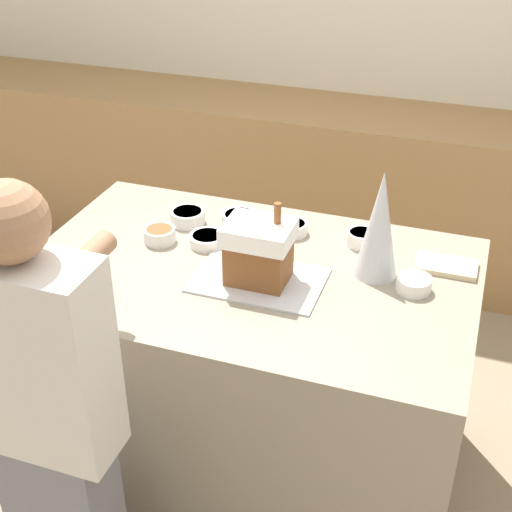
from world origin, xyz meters
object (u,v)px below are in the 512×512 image
object	(u,v)px
candy_bowl_center_rear	(208,239)
candy_bowl_front_corner	(240,220)
candy_bowl_beside_tree	(414,283)
baking_tray	(259,280)
candy_bowl_behind_tray	(361,237)
candy_bowl_far_right	(292,227)
person	(49,427)
candy_bowl_near_tray_right	(188,216)
decorative_tree	(379,225)
cookbook	(446,266)
gingerbread_house	(259,251)
candy_bowl_far_left	(160,234)

from	to	relation	value
candy_bowl_center_rear	candy_bowl_front_corner	xyz separation A→B (m)	(0.06, 0.17, 0.01)
candy_bowl_beside_tree	baking_tray	bearing A→B (deg)	-166.87
candy_bowl_center_rear	candy_bowl_behind_tray	xyz separation A→B (m)	(0.53, 0.18, 0.01)
candy_bowl_far_right	candy_bowl_front_corner	bearing A→B (deg)	-175.61
candy_bowl_beside_tree	person	world-z (taller)	person
candy_bowl_near_tray_right	baking_tray	bearing A→B (deg)	-37.61
candy_bowl_behind_tray	candy_bowl_beside_tree	world-z (taller)	candy_bowl_behind_tray
decorative_tree	candy_bowl_behind_tray	size ratio (longest dim) A/B	3.53
baking_tray	candy_bowl_front_corner	size ratio (longest dim) A/B	3.13
candy_bowl_center_rear	baking_tray	bearing A→B (deg)	-33.94
cookbook	person	bearing A→B (deg)	-133.53
decorative_tree	candy_bowl_near_tray_right	bearing A→B (deg)	170.24
gingerbread_house	decorative_tree	size ratio (longest dim) A/B	0.74
candy_bowl_near_tray_right	candy_bowl_far_left	world-z (taller)	same
decorative_tree	candy_bowl_behind_tray	distance (m)	0.26
gingerbread_house	candy_bowl_front_corner	size ratio (longest dim) A/B	2.03
candy_bowl_behind_tray	candy_bowl_front_corner	bearing A→B (deg)	-177.82
candy_bowl_beside_tree	candy_bowl_near_tray_right	bearing A→B (deg)	168.20
baking_tray	candy_bowl_near_tray_right	xyz separation A→B (m)	(-0.39, 0.30, 0.02)
candy_bowl_far_right	person	xyz separation A→B (m)	(-0.38, -1.07, -0.15)
candy_bowl_beside_tree	cookbook	world-z (taller)	candy_bowl_beside_tree
candy_bowl_behind_tray	candy_bowl_center_rear	bearing A→B (deg)	-160.89
baking_tray	person	size ratio (longest dim) A/B	0.28
gingerbread_house	candy_bowl_behind_tray	distance (m)	0.46
candy_bowl_front_corner	candy_bowl_near_tray_right	bearing A→B (deg)	-169.89
cookbook	candy_bowl_front_corner	bearing A→B (deg)	176.37
gingerbread_house	candy_bowl_front_corner	bearing A→B (deg)	119.67
candy_bowl_center_rear	person	size ratio (longest dim) A/B	0.09
candy_bowl_near_tray_right	candy_bowl_center_rear	bearing A→B (deg)	-43.62
decorative_tree	cookbook	bearing A→B (deg)	27.24
candy_bowl_near_tray_right	candy_bowl_far_left	distance (m)	0.17
candy_bowl_behind_tray	candy_bowl_front_corner	distance (m)	0.47
gingerbread_house	candy_bowl_behind_tray	world-z (taller)	gingerbread_house
decorative_tree	candy_bowl_beside_tree	xyz separation A→B (m)	(0.14, -0.06, -0.16)
decorative_tree	candy_bowl_far_right	world-z (taller)	decorative_tree
candy_bowl_center_rear	person	distance (m)	0.91
candy_bowl_center_rear	candy_bowl_far_right	bearing A→B (deg)	34.08
baking_tray	candy_bowl_behind_tray	size ratio (longest dim) A/B	4.02
candy_bowl_near_tray_right	candy_bowl_behind_tray	xyz separation A→B (m)	(0.67, 0.05, 0.00)
decorative_tree	candy_bowl_far_right	bearing A→B (deg)	152.52
gingerbread_house	candy_bowl_far_right	size ratio (longest dim) A/B	2.45
candy_bowl_center_rear	candy_bowl_behind_tray	distance (m)	0.56
candy_bowl_front_corner	cookbook	size ratio (longest dim) A/B	0.65
candy_bowl_center_rear	candy_bowl_beside_tree	bearing A→B (deg)	-4.26
gingerbread_house	candy_bowl_center_rear	xyz separation A→B (m)	(-0.26, 0.17, -0.10)
gingerbread_house	decorative_tree	xyz separation A→B (m)	(0.36, 0.17, 0.07)
gingerbread_house	candy_bowl_beside_tree	world-z (taller)	gingerbread_house
baking_tray	candy_bowl_center_rear	xyz separation A→B (m)	(-0.26, 0.17, 0.02)
candy_bowl_center_rear	gingerbread_house	bearing A→B (deg)	-33.89
candy_bowl_near_tray_right	candy_bowl_beside_tree	bearing A→B (deg)	-11.80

